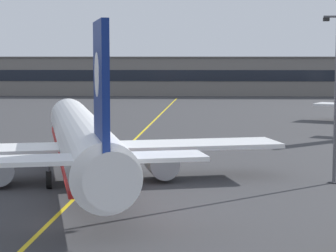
% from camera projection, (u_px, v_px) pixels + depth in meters
% --- Properties ---
extents(ground_plane, '(400.00, 400.00, 0.00)m').
position_uv_depth(ground_plane, '(70.00, 224.00, 38.73)').
color(ground_plane, '#353538').
extents(taxiway_centreline, '(7.89, 179.85, 0.01)m').
position_uv_depth(taxiway_centreline, '(123.00, 151.00, 68.56)').
color(taxiway_centreline, yellow).
rests_on(taxiway_centreline, ground).
extents(airliner_foreground, '(32.24, 41.03, 11.65)m').
position_uv_depth(airliner_foreground, '(82.00, 140.00, 51.12)').
color(airliner_foreground, white).
rests_on(airliner_foreground, ground).
extents(apron_lamp_post, '(2.24, 0.90, 12.91)m').
position_uv_depth(apron_lamp_post, '(336.00, 96.00, 50.66)').
color(apron_lamp_post, '#515156').
rests_on(apron_lamp_post, ground).
extents(safety_cone_by_nose_gear, '(0.44, 0.44, 0.55)m').
position_uv_depth(safety_cone_by_nose_gear, '(119.00, 150.00, 68.05)').
color(safety_cone_by_nose_gear, orange).
rests_on(safety_cone_by_nose_gear, ground).
extents(terminal_building, '(149.55, 12.40, 9.89)m').
position_uv_depth(terminal_building, '(147.00, 76.00, 172.16)').
color(terminal_building, slate).
rests_on(terminal_building, ground).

